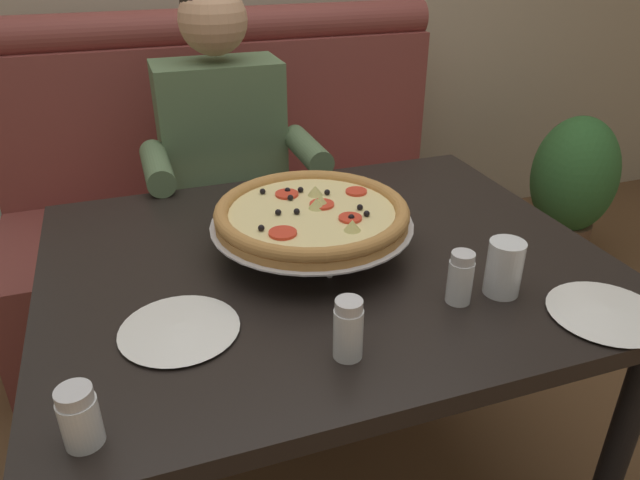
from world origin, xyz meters
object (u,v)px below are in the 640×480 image
drinking_glass (504,271)px  plate_near_left (607,310)px  potted_plant (572,187)px  plate_near_right (179,327)px  pizza (312,215)px  dining_table (325,287)px  diner_main (229,166)px  shaker_oregano (80,420)px  shaker_parmesan (460,281)px  shaker_pepper_flakes (348,333)px  booth_bench (242,215)px

drinking_glass → plate_near_left: bearing=-42.6°
potted_plant → plate_near_right: bearing=-151.4°
pizza → plate_near_right: size_ratio=2.04×
pizza → plate_near_left: pizza is taller
dining_table → plate_near_left: (0.43, -0.39, 0.09)m
plate_near_left → drinking_glass: 0.20m
pizza → plate_near_left: bearing=-43.0°
diner_main → pizza: 0.68m
diner_main → shaker_oregano: size_ratio=13.00×
pizza → shaker_parmesan: (0.21, -0.29, -0.05)m
plate_near_left → shaker_oregano: bearing=-179.6°
shaker_oregano → diner_main: bearing=68.6°
dining_table → diner_main: 0.70m
shaker_parmesan → shaker_pepper_flakes: 0.28m
shaker_parmesan → shaker_oregano: 0.71m
diner_main → drinking_glass: bearing=-68.9°
dining_table → drinking_glass: bearing=-41.9°
plate_near_right → drinking_glass: size_ratio=1.92×
drinking_glass → potted_plant: (1.14, 1.05, -0.40)m
shaker_oregano → drinking_glass: 0.81m
booth_bench → plate_near_right: size_ratio=7.70×
shaker_pepper_flakes → potted_plant: 1.93m
shaker_pepper_flakes → plate_near_right: shaker_pepper_flakes is taller
plate_near_right → drinking_glass: drinking_glass is taller
booth_bench → shaker_pepper_flakes: 1.36m
booth_bench → drinking_glass: booth_bench is taller
pizza → shaker_parmesan: size_ratio=4.16×
pizza → potted_plant: 1.69m
dining_table → potted_plant: bearing=29.0°
dining_table → potted_plant: 1.65m
shaker_oregano → potted_plant: 2.31m
potted_plant → drinking_glass: bearing=-137.3°
plate_near_left → potted_plant: 1.59m
shaker_parmesan → plate_near_right: bearing=171.5°
plate_near_left → shaker_parmesan: bearing=151.0°
shaker_parmesan → plate_near_left: 0.28m
booth_bench → shaker_parmesan: (0.19, -1.22, 0.38)m
potted_plant → shaker_pepper_flakes: bearing=-143.0°
pizza → shaker_oregano: 0.65m
shaker_parmesan → potted_plant: size_ratio=0.16×
diner_main → shaker_parmesan: 0.99m
dining_table → shaker_parmesan: (0.19, -0.26, 0.13)m
shaker_pepper_flakes → plate_near_left: shaker_pepper_flakes is taller
diner_main → plate_near_left: size_ratio=5.75×
diner_main → plate_near_left: (0.52, -1.09, 0.04)m
pizza → shaker_pepper_flakes: 0.38m
dining_table → potted_plant: dining_table is taller
dining_table → shaker_pepper_flakes: (-0.08, -0.34, 0.13)m
dining_table → plate_near_left: plate_near_left is taller
booth_bench → shaker_parmesan: bearing=-81.2°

